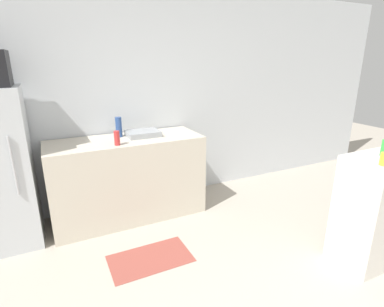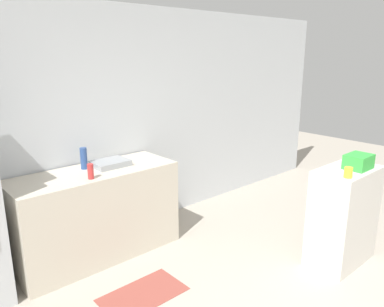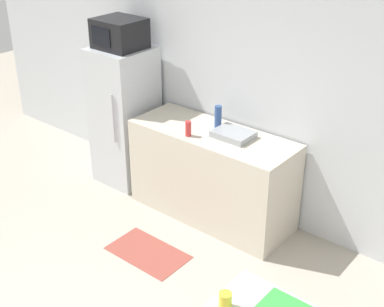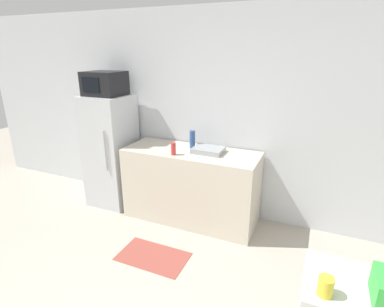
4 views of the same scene
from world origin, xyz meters
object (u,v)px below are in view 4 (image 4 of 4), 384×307
at_px(refrigerator, 111,151).
at_px(bottle_tall, 192,139).
at_px(bottle_short, 173,149).
at_px(jar, 325,286).
at_px(microwave, 105,83).

xyz_separation_m(refrigerator, bottle_tall, (1.18, 0.13, 0.27)).
bearing_deg(refrigerator, bottle_short, -10.93).
height_order(refrigerator, bottle_tall, refrigerator).
bearing_deg(jar, microwave, 145.45).
xyz_separation_m(microwave, bottle_short, (1.08, -0.21, -0.69)).
relative_size(refrigerator, microwave, 3.24).
xyz_separation_m(microwave, bottle_tall, (1.18, 0.13, -0.65)).
relative_size(microwave, bottle_tall, 2.13).
bearing_deg(refrigerator, jar, -34.57).
distance_m(bottle_tall, jar, 2.55).
relative_size(microwave, bottle_short, 3.22).
bearing_deg(refrigerator, microwave, -106.63).
bearing_deg(bottle_short, bottle_tall, 73.60).
height_order(refrigerator, bottle_short, refrigerator).
bearing_deg(bottle_tall, microwave, -173.90).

